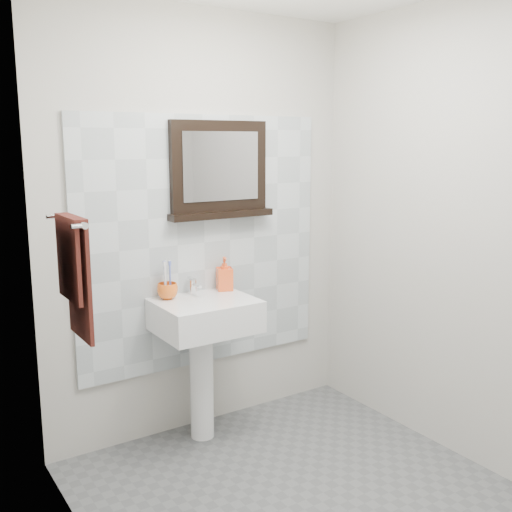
{
  "coord_description": "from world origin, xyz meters",
  "views": [
    {
      "loc": [
        -1.68,
        -2.05,
        1.75
      ],
      "look_at": [
        0.02,
        0.55,
        1.15
      ],
      "focal_mm": 42.0,
      "sensor_mm": 36.0,
      "label": 1
    }
  ],
  "objects": [
    {
      "name": "left_wall",
      "position": [
        -1.0,
        0.0,
        1.25
      ],
      "size": [
        0.01,
        2.2,
        2.5
      ],
      "primitive_type": "cube",
      "color": "#B9B7B0",
      "rests_on": "ground"
    },
    {
      "name": "pedestal_sink",
      "position": [
        -0.12,
        0.87,
        0.68
      ],
      "size": [
        0.55,
        0.44,
        0.96
      ],
      "color": "white",
      "rests_on": "ground"
    },
    {
      "name": "right_wall",
      "position": [
        1.0,
        0.0,
        1.25
      ],
      "size": [
        0.01,
        2.2,
        2.5
      ],
      "primitive_type": "cube",
      "color": "#B9B7B0",
      "rests_on": "ground"
    },
    {
      "name": "framed_mirror",
      "position": [
        0.1,
        1.06,
        1.57
      ],
      "size": [
        0.67,
        0.11,
        0.57
      ],
      "color": "black",
      "rests_on": "back_wall"
    },
    {
      "name": "toothbrush_cup",
      "position": [
        -0.29,
        1.0,
        0.91
      ],
      "size": [
        0.14,
        0.14,
        0.09
      ],
      "primitive_type": "imported",
      "rotation": [
        0.0,
        0.0,
        0.25
      ],
      "color": "orange",
      "rests_on": "pedestal_sink"
    },
    {
      "name": "hand_towel",
      "position": [
        -0.94,
        0.52,
        1.2
      ],
      "size": [
        0.06,
        0.3,
        0.55
      ],
      "color": "#35120E",
      "rests_on": "towel_bar"
    },
    {
      "name": "splashback",
      "position": [
        0.0,
        1.09,
        1.15
      ],
      "size": [
        1.6,
        0.02,
        1.5
      ],
      "primitive_type": "cube",
      "color": "silver",
      "rests_on": "back_wall"
    },
    {
      "name": "toothbrushes",
      "position": [
        -0.28,
        1.0,
        0.98
      ],
      "size": [
        0.05,
        0.04,
        0.21
      ],
      "color": "white",
      "rests_on": "toothbrush_cup"
    },
    {
      "name": "towel_bar",
      "position": [
        -0.95,
        0.52,
        1.41
      ],
      "size": [
        0.07,
        0.4,
        0.03
      ],
      "color": "silver",
      "rests_on": "left_wall"
    },
    {
      "name": "floor",
      "position": [
        0.0,
        0.0,
        0.0
      ],
      "size": [
        2.0,
        2.2,
        0.01
      ],
      "primitive_type": "cube",
      "color": "#5C5E61",
      "rests_on": "ground"
    },
    {
      "name": "back_wall",
      "position": [
        0.0,
        1.1,
        1.25
      ],
      "size": [
        2.0,
        0.01,
        2.5
      ],
      "primitive_type": "cube",
      "color": "#B9B7B0",
      "rests_on": "ground"
    },
    {
      "name": "soap_dispenser",
      "position": [
        0.09,
        1.0,
        0.96
      ],
      "size": [
        0.12,
        0.12,
        0.2
      ],
      "primitive_type": "imported",
      "rotation": [
        0.0,
        0.0,
        -0.35
      ],
      "color": "#FD2F1D",
      "rests_on": "pedestal_sink"
    }
  ]
}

